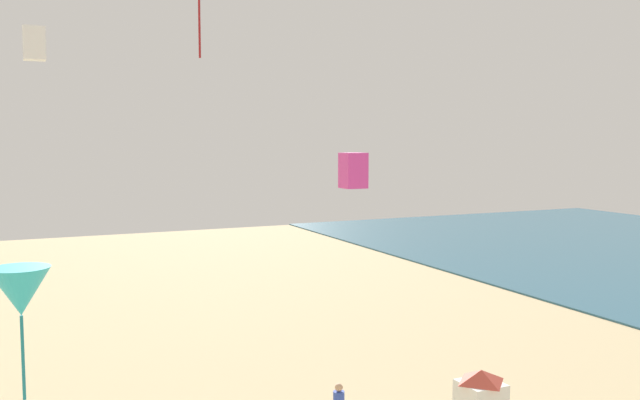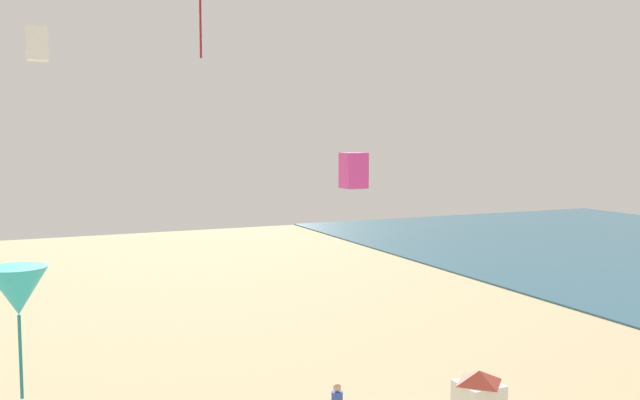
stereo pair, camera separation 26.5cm
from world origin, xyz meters
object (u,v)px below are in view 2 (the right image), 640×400
(kite_cyan_delta, at_px, (18,291))
(kite_white_box, at_px, (37,44))
(kite_magenta_box_2, at_px, (354,170))
(lifeguard_stand, at_px, (479,396))

(kite_cyan_delta, xyz_separation_m, kite_white_box, (1.24, 18.29, 8.16))
(kite_white_box, relative_size, kite_magenta_box_2, 1.18)
(kite_cyan_delta, bearing_deg, kite_white_box, 86.11)
(kite_magenta_box_2, bearing_deg, kite_cyan_delta, -155.63)
(lifeguard_stand, distance_m, kite_white_box, 26.05)
(lifeguard_stand, distance_m, kite_magenta_box_2, 9.87)
(lifeguard_stand, bearing_deg, kite_white_box, 119.15)
(lifeguard_stand, bearing_deg, kite_magenta_box_2, 92.26)
(lifeguard_stand, height_order, kite_cyan_delta, kite_cyan_delta)
(lifeguard_stand, xyz_separation_m, kite_cyan_delta, (-11.49, 2.67, 3.43))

